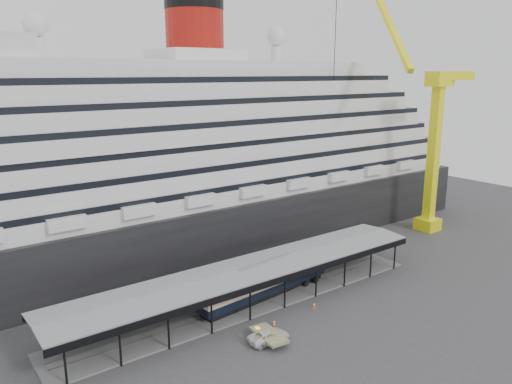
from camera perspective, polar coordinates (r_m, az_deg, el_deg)
ground at (r=67.29m, az=1.85°, el=-14.00°), size 200.00×200.00×0.00m
cruise_ship at (r=87.90m, az=-11.16°, el=4.97°), size 130.00×30.00×43.90m
platform_canopy at (r=69.83m, az=-0.73°, el=-10.76°), size 56.00×9.18×5.30m
crane_yellow at (r=102.45m, az=19.26°, el=6.57°), size 23.83×18.78×47.60m
port_truck at (r=61.40m, az=1.48°, el=-16.15°), size 5.28×2.76×1.42m
pullman_carriage at (r=71.23m, az=1.09°, el=-10.01°), size 22.26×4.90×21.69m
traffic_cone_left at (r=64.98m, az=2.08°, el=-14.67°), size 0.47×0.47×0.80m
traffic_cone_mid at (r=64.47m, az=2.05°, el=-14.96°), size 0.38×0.38×0.71m
traffic_cone_right at (r=69.60m, az=6.67°, el=-12.72°), size 0.45×0.45×0.82m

